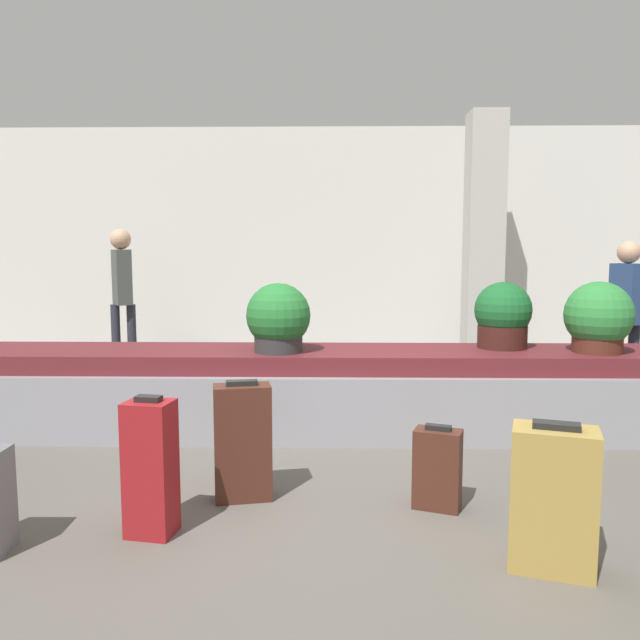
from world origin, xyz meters
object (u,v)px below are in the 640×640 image
Objects in this scene: potted_plant_0 at (598,318)px; potted_plant_2 at (503,316)px; suitcase_2 at (437,469)px; pillar at (483,244)px; suitcase_3 at (151,468)px; suitcase_0 at (243,442)px; potted_plant_1 at (278,319)px; traveler_0 at (626,306)px; suitcase_4 at (553,499)px; traveler_1 at (122,286)px.

potted_plant_2 is (-0.71, 0.22, -0.01)m from potted_plant_0.
suitcase_2 is 0.89× the size of potted_plant_2.
pillar is 4.20× the size of suitcase_3.
pillar is 6.34× the size of suitcase_2.
suitcase_0 is 1.48m from potted_plant_1.
potted_plant_0 is at bearing -50.49° from traveler_0.
potted_plant_2 reaches higher than suitcase_0.
suitcase_3 is 2.01m from potted_plant_1.
potted_plant_1 is at bearing -129.87° from pillar.
potted_plant_2 is (2.42, 2.09, 0.60)m from suitcase_3.
potted_plant_2 is at bearing 83.97° from suitcase_2.
suitcase_2 is 0.70× the size of suitcase_4.
pillar is 1.92m from traveler_0.
traveler_0 is at bearing 25.67° from suitcase_0.
suitcase_2 is at bearing -17.26° from suitcase_0.
suitcase_3 reaches higher than suitcase_4.
potted_plant_1 is (-1.07, 1.46, 0.73)m from suitcase_2.
suitcase_4 is 2.54m from potted_plant_0.
potted_plant_1 reaches higher than suitcase_4.
potted_plant_0 reaches higher than potted_plant_1.
suitcase_3 is 0.43× the size of traveler_1.
potted_plant_0 is 5.41m from traveler_1.
suitcase_2 is 5.25m from traveler_1.
traveler_1 reaches higher than suitcase_3.
suitcase_0 is 1.80m from suitcase_4.
suitcase_3 is (-1.60, -0.38, 0.13)m from suitcase_2.
potted_plant_0 is (1.54, 1.50, 0.73)m from suitcase_2.
suitcase_3 is at bearing -171.27° from suitcase_4.
traveler_0 reaches higher than potted_plant_1.
suitcase_2 is (1.17, -0.12, -0.12)m from suitcase_0.
traveler_1 is at bearing 105.85° from suitcase_0.
suitcase_3 is 4.78m from traveler_1.
potted_plant_2 reaches higher than suitcase_2.
suitcase_4 is (1.60, -0.82, -0.01)m from suitcase_0.
pillar reaches higher than suitcase_4.
suitcase_0 reaches higher than suitcase_4.
traveler_0 is (1.55, 1.10, -0.01)m from potted_plant_2.
traveler_1 is (-3.22, 4.06, 0.84)m from suitcase_2.
suitcase_3 is at bearing -149.13° from potted_plant_0.
suitcase_2 is 0.89× the size of potted_plant_1.
suitcase_3 is (-0.42, -0.49, 0.01)m from suitcase_0.
pillar reaches higher than potted_plant_2.
potted_plant_2 is (0.40, 2.42, 0.62)m from suitcase_4.
suitcase_3 is 2.05m from suitcase_4.
suitcase_4 is at bearing -116.77° from potted_plant_0.
pillar is 2.82m from potted_plant_0.
potted_plant_2 is at bearing -151.07° from traveler_1.
suitcase_3 is 1.35× the size of potted_plant_1.
traveler_1 is (-2.05, 3.94, 0.72)m from suitcase_0.
potted_plant_2 is (0.83, 1.72, 0.73)m from suitcase_2.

